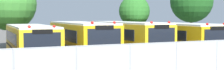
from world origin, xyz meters
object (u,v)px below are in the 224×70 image
Objects in this scene: tree_1 at (10,4)px; tree_2 at (134,11)px; traffic_cone at (223,62)px; school_bus_4 at (169,36)px; school_bus_2 at (80,38)px; school_bus_1 at (30,41)px; school_bus_5 at (204,36)px; tree_3 at (191,1)px; school_bus_3 at (126,37)px.

tree_2 is (12.24, -0.96, -0.53)m from tree_1.
traffic_cone is (10.40, -15.56, -3.79)m from tree_1.
tree_1 is (-11.53, 8.30, 2.73)m from school_bus_4.
school_bus_2 reaches higher than school_bus_4.
school_bus_1 is at bearing -0.26° from school_bus_4.
tree_1 reaches higher than school_bus_2.
school_bus_1 is at bearing -2.37° from school_bus_5.
tree_2 is at bearing -148.60° from school_bus_1.
tree_3 is (8.25, 1.14, 1.26)m from tree_2.
traffic_cone is (-1.85, -14.60, -3.26)m from tree_2.
school_bus_2 is 11.05m from tree_2.
tree_2 reaches higher than school_bus_4.
school_bus_5 is 18.49× the size of traffic_cone.
tree_2 is (8.19, 7.10, 2.14)m from school_bus_2.
traffic_cone is at bearing -56.25° from tree_1.
school_bus_1 is 0.79× the size of school_bus_4.
tree_3 is at bearing -157.23° from school_bus_1.
school_bus_2 is at bearing -139.08° from tree_2.
traffic_cone is at bearing 55.51° from school_bus_5.
tree_3 is 11.74× the size of traffic_cone.
school_bus_1 is at bearing -0.17° from school_bus_3.
school_bus_5 is (3.68, 0.00, -0.05)m from school_bus_4.
tree_1 is 20.51m from tree_3.
school_bus_4 reaches higher than traffic_cone.
school_bus_5 reaches higher than traffic_cone.
tree_3 is at bearing 7.86° from tree_2.
tree_3 reaches higher than school_bus_1.
school_bus_4 is 1.02× the size of school_bus_5.
school_bus_2 is 1.95× the size of tree_2.
school_bus_1 is 12.53m from traffic_cone.
school_bus_4 is at bearing 178.79° from school_bus_1.
school_bus_4 is 12.81m from tree_3.
school_bus_5 is 2.21× the size of tree_2.
tree_1 is 12.29m from tree_2.
school_bus_3 is at bearing -179.40° from school_bus_1.
tree_2 is at bearing -93.92° from school_bus_4.
tree_2 is at bearing 82.80° from traffic_cone.
tree_3 reaches higher than school_bus_3.
tree_1 is 0.91× the size of tree_3.
tree_2 is at bearing -4.49° from tree_1.
tree_1 is at bearing 123.75° from traffic_cone.
school_bus_3 is 1.41× the size of tree_3.
school_bus_3 is 7.41m from school_bus_5.
school_bus_2 is 0.86× the size of school_bus_4.
tree_2 reaches higher than school_bus_2.
school_bus_3 is 11.46m from tree_1.
tree_2 reaches higher than school_bus_5.
school_bus_3 is 1.98× the size of tree_2.
tree_1 is 10.63× the size of traffic_cone.
tree_1 is at bearing -34.11° from school_bus_4.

